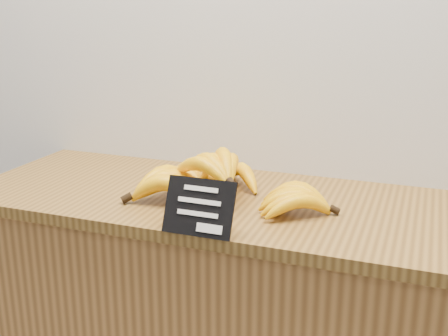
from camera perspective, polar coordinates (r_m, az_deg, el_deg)
counter_top at (r=1.46m, az=0.69°, el=-3.43°), size 1.40×0.54×0.03m
chalkboard_sign at (r=1.21m, az=-2.56°, el=-4.02°), size 0.16×0.06×0.12m
banana_pile at (r=1.45m, az=-0.89°, el=-1.08°), size 0.54×0.35×0.13m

